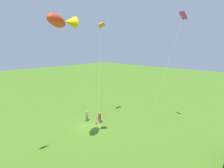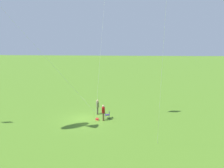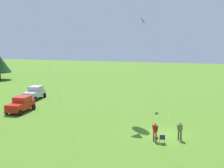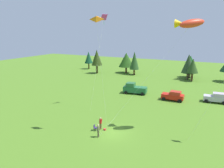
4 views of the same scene
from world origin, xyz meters
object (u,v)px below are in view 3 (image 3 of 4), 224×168
(folding_chair, at_px, (162,138))
(backpack_on_grass, at_px, (156,138))
(car_red_sedan, at_px, (21,104))
(kite_diamond_blue, at_px, (143,23))
(person_kite_flyer, at_px, (180,129))
(person_spectator, at_px, (155,130))
(car_silver_compact, at_px, (35,93))

(folding_chair, relative_size, backpack_on_grass, 2.56)
(car_red_sedan, xyz_separation_m, kite_diamond_blue, (9.61, -13.61, 10.19))
(folding_chair, distance_m, kite_diamond_blue, 20.26)
(person_kite_flyer, relative_size, kite_diamond_blue, 0.15)
(person_spectator, distance_m, car_red_sedan, 18.84)
(person_kite_flyer, bearing_deg, car_silver_compact, 44.73)
(car_silver_compact, xyz_separation_m, kite_diamond_blue, (2.04, -15.94, 10.19))
(backpack_on_grass, bearing_deg, kite_diamond_blue, 15.02)
(kite_diamond_blue, bearing_deg, person_kite_flyer, -157.71)
(person_spectator, distance_m, backpack_on_grass, 1.13)
(backpack_on_grass, xyz_separation_m, kite_diamond_blue, (15.41, 4.14, 11.03))
(car_silver_compact, relative_size, kite_diamond_blue, 0.36)
(backpack_on_grass, xyz_separation_m, car_red_sedan, (5.80, 17.74, 0.84))
(car_red_sedan, height_order, car_silver_compact, same)
(person_spectator, bearing_deg, kite_diamond_blue, 21.64)
(folding_chair, xyz_separation_m, backpack_on_grass, (1.14, 0.66, -0.38))
(folding_chair, bearing_deg, person_spectator, 48.10)
(person_kite_flyer, bearing_deg, person_spectator, 97.19)
(car_red_sedan, bearing_deg, person_kite_flyer, -105.42)
(folding_chair, bearing_deg, car_silver_compact, 46.42)
(car_red_sedan, relative_size, car_silver_compact, 0.99)
(backpack_on_grass, bearing_deg, person_kite_flyer, -84.83)
(person_kite_flyer, distance_m, car_red_sedan, 20.63)
(backpack_on_grass, bearing_deg, car_red_sedan, 71.90)
(folding_chair, xyz_separation_m, car_red_sedan, (6.94, 18.40, 0.46))
(person_kite_flyer, height_order, person_spectator, same)
(folding_chair, bearing_deg, person_kite_flyer, -56.11)
(folding_chair, distance_m, car_red_sedan, 19.67)
(person_kite_flyer, xyz_separation_m, car_red_sedan, (5.61, 19.85, -0.07))
(kite_diamond_blue, bearing_deg, backpack_on_grass, -164.98)
(backpack_on_grass, relative_size, car_red_sedan, 0.08)
(person_spectator, xyz_separation_m, kite_diamond_blue, (16.08, 4.08, 10.12))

